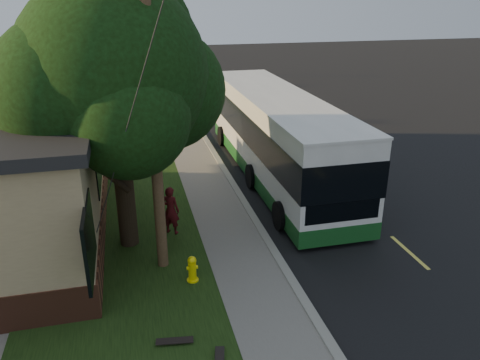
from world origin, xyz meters
The scene contains 17 objects.
ground centered at (0.00, 0.00, 0.00)m, with size 120.00×120.00×0.00m, color black.
road centered at (4.00, 10.00, 0.01)m, with size 8.00×80.00×0.01m, color black.
curb centered at (0.00, 10.00, 0.06)m, with size 0.25×80.00×0.12m, color gray.
sidewalk centered at (-1.00, 10.00, 0.04)m, with size 2.00×80.00×0.08m, color slate.
grass_verge centered at (-4.50, 10.00, 0.04)m, with size 5.00×80.00×0.07m, color black.
fire_hydrant centered at (-2.60, 0.00, 0.43)m, with size 0.32×0.32×0.74m.
utility_pole centered at (-3.31, 0.99, 4.63)m, with size 2.86×3.21×9.07m.
leafy_tree centered at (-4.17, 2.65, 5.17)m, with size 6.30×6.00×7.80m.
bare_tree_near centered at (-3.50, 18.00, 2.15)m, with size 1.38×1.21×4.31m.
bare_tree_far centered at (-3.00, 30.00, 2.00)m, with size 1.38×1.21×4.03m.
traffic_signal centered at (0.50, 34.00, 3.16)m, with size 0.18×0.22×5.50m.
transit_bus centered at (2.01, 7.05, 1.86)m, with size 2.97×12.87×3.48m.
skateboarder centered at (-2.85, 2.85, 0.87)m, with size 0.58×0.38×1.60m, color #460E11.
skateboard_main centered at (-2.50, -3.14, 0.13)m, with size 0.38×0.83×0.08m.
skateboard_spare centered at (-3.35, -2.32, 0.13)m, with size 0.85×0.32×0.08m.
dumpster centered at (-8.20, 9.76, 0.71)m, with size 1.86×1.69×1.34m.
distant_car centered at (1.52, 28.84, 0.83)m, with size 1.95×4.84×1.65m, color black.
Camera 1 is at (-3.92, -10.71, 7.33)m, focal length 35.00 mm.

